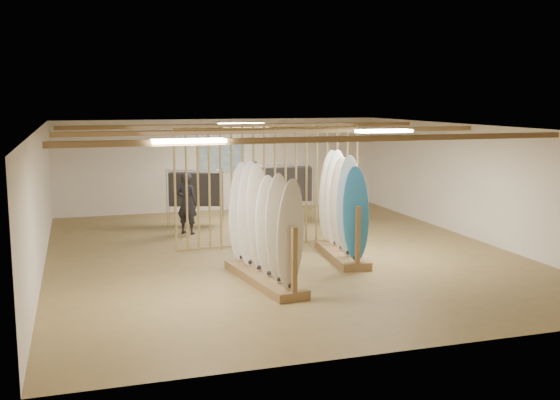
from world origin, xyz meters
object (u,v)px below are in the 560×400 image
object	(u,v)px
shopper_a	(187,199)
rack_right	(342,224)
clothing_rack_a	(195,189)
clothing_rack_b	(285,184)
rack_left	(264,244)
shopper_b	(254,191)

from	to	relation	value
shopper_a	rack_right	bearing A→B (deg)	169.66
rack_right	clothing_rack_a	bearing A→B (deg)	124.07
clothing_rack_a	clothing_rack_b	distance (m)	2.50
rack_left	clothing_rack_a	xyz separation A→B (m)	(-0.26, 5.79, 0.29)
rack_right	clothing_rack_b	size ratio (longest dim) A/B	1.42
rack_right	shopper_b	xyz separation A→B (m)	(-1.00, 3.56, 0.28)
rack_right	shopper_a	bearing A→B (deg)	133.77
shopper_a	shopper_b	distance (m)	1.77
clothing_rack_b	shopper_b	size ratio (longest dim) A/B	0.81
rack_left	clothing_rack_b	world-z (taller)	rack_left
rack_right	shopper_a	size ratio (longest dim) A/B	1.32
clothing_rack_a	clothing_rack_b	size ratio (longest dim) A/B	0.94
rack_left	clothing_rack_a	distance (m)	5.80
clothing_rack_b	shopper_a	bearing A→B (deg)	-156.06
shopper_a	rack_left	bearing A→B (deg)	139.25
clothing_rack_a	shopper_b	bearing A→B (deg)	-18.39
rack_right	clothing_rack_a	xyz separation A→B (m)	(-2.39, 4.47, 0.27)
shopper_b	shopper_a	bearing A→B (deg)	-177.86
rack_left	clothing_rack_a	bearing A→B (deg)	84.86
rack_right	clothing_rack_b	distance (m)	4.33
clothing_rack_b	shopper_b	bearing A→B (deg)	-136.28
rack_left	clothing_rack_b	xyz separation A→B (m)	(2.23, 5.64, 0.35)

